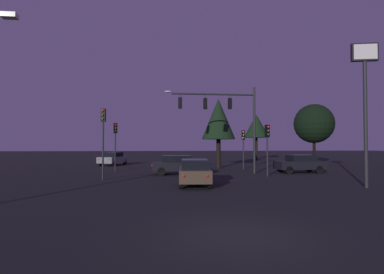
{
  "coord_description": "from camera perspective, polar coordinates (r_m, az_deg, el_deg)",
  "views": [
    {
      "loc": [
        -1.93,
        -7.85,
        2.37
      ],
      "look_at": [
        0.29,
        14.82,
        2.96
      ],
      "focal_mm": 28.09,
      "sensor_mm": 36.0,
      "label": 1
    }
  ],
  "objects": [
    {
      "name": "traffic_light_corner_left",
      "position": [
        29.18,
        9.73,
        -0.85
      ],
      "size": [
        0.32,
        0.36,
        3.76
      ],
      "color": "#232326",
      "rests_on": "ground"
    },
    {
      "name": "car_nearside_lane",
      "position": [
        17.64,
        0.48,
        -6.62
      ],
      "size": [
        2.03,
        4.28,
        1.52
      ],
      "color": "#473828",
      "rests_on": "ground"
    },
    {
      "name": "tree_behind_sign",
      "position": [
        48.02,
        12.14,
        2.02
      ],
      "size": [
        3.96,
        3.96,
        7.1
      ],
      "color": "black",
      "rests_on": "ground"
    },
    {
      "name": "tree_center_horizon",
      "position": [
        31.25,
        5.03,
        3.37
      ],
      "size": [
        3.48,
        3.48,
        7.16
      ],
      "color": "black",
      "rests_on": "ground"
    },
    {
      "name": "traffic_light_far_side",
      "position": [
        23.28,
        14.13,
        -0.47
      ],
      "size": [
        0.36,
        0.38,
        3.88
      ],
      "color": "#232326",
      "rests_on": "ground"
    },
    {
      "name": "car_crossing_left",
      "position": [
        24.01,
        -2.65,
        -5.25
      ],
      "size": [
        4.24,
        1.77,
        1.52
      ],
      "color": "black",
      "rests_on": "ground"
    },
    {
      "name": "traffic_light_corner_right",
      "position": [
        27.72,
        -14.34,
        -0.02
      ],
      "size": [
        0.37,
        0.39,
        4.31
      ],
      "color": "#232326",
      "rests_on": "ground"
    },
    {
      "name": "ground_plane",
      "position": [
        32.49,
        -2.19,
        -5.67
      ],
      "size": [
        168.0,
        168.0,
        0.0
      ],
      "primitive_type": "plane",
      "color": "black",
      "rests_on": "ground"
    },
    {
      "name": "traffic_signal_mast_arm",
      "position": [
        24.92,
        6.46,
        4.68
      ],
      "size": [
        7.53,
        0.43,
        7.18
      ],
      "color": "#232326",
      "rests_on": "ground"
    },
    {
      "name": "car_crossing_right",
      "position": [
        27.04,
        19.8,
        -4.74
      ],
      "size": [
        4.06,
        1.95,
        1.52
      ],
      "color": "black",
      "rests_on": "ground"
    },
    {
      "name": "store_sign_illuminated",
      "position": [
        19.48,
        30.0,
        8.85
      ],
      "size": [
        1.42,
        0.55,
        8.03
      ],
      "color": "#232326",
      "rests_on": "ground"
    },
    {
      "name": "car_far_lane",
      "position": [
        35.9,
        -14.76,
        -3.95
      ],
      "size": [
        3.09,
        4.5,
        1.52
      ],
      "color": "gray",
      "rests_on": "ground"
    },
    {
      "name": "tree_left_far",
      "position": [
        36.97,
        22.13,
        2.35
      ],
      "size": [
        4.45,
        4.45,
        7.01
      ],
      "color": "black",
      "rests_on": "ground"
    },
    {
      "name": "traffic_light_median",
      "position": [
        21.05,
        -16.53,
        1.35
      ],
      "size": [
        0.33,
        0.37,
        4.82
      ],
      "color": "#232326",
      "rests_on": "ground"
    }
  ]
}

